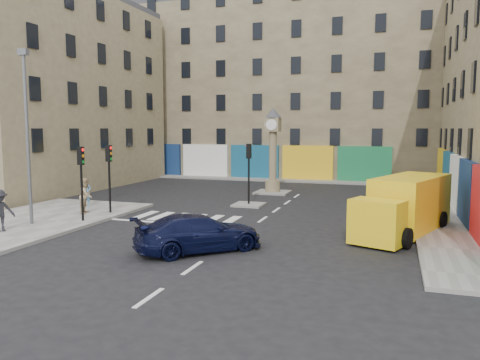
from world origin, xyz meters
The scene contains 18 objects.
ground centered at (0.00, 0.00, 0.00)m, with size 120.00×120.00×0.00m, color black.
sidewalk_left centered at (-11.00, -2.00, 0.07)m, with size 7.00×16.00×0.15m, color gray.
sidewalk_right centered at (8.70, 10.00, 0.07)m, with size 2.60×30.00×0.15m, color gray.
sidewalk_far centered at (-4.00, 22.20, 0.07)m, with size 32.00×2.40×0.15m, color gray.
island_near centered at (-2.00, 8.00, 0.06)m, with size 1.80×1.80×0.12m, color gray.
island_far centered at (-2.00, 14.00, 0.06)m, with size 2.40×2.40×0.12m, color gray.
building_far centered at (-4.00, 28.00, 8.50)m, with size 32.00×10.00×17.00m, color gray.
building_left centered at (-19.00, 12.00, 7.50)m, with size 8.00×20.00×15.00m, color #978763.
traffic_light_left_near centered at (-8.30, 0.20, 2.62)m, with size 0.28×0.22×3.70m.
traffic_light_left_far centered at (-8.30, 2.60, 2.62)m, with size 0.28×0.22×3.70m.
traffic_light_island centered at (-2.00, 8.00, 2.59)m, with size 0.28×0.22×3.70m.
lamp_post centered at (-10.20, -1.20, 4.79)m, with size 0.50×0.25×8.30m.
clock_pillar centered at (-2.00, 14.00, 3.55)m, with size 1.20×1.20×6.10m.
navy_sedan centered at (-0.68, -2.87, 0.72)m, with size 2.03×5.00×1.45m, color black.
yellow_van centered at (6.97, 2.86, 1.27)m, with size 4.45×7.29×2.55m.
pedestrian_blue centered at (-10.86, 3.99, 0.96)m, with size 0.59×0.39×1.62m, color #5A96CE.
pedestrian_tan centered at (-9.43, 2.04, 1.11)m, with size 0.94×0.73×1.93m, color tan.
pedestrian_dark centered at (-10.21, -3.07, 1.10)m, with size 1.22×0.70×1.89m, color black.
Camera 1 is at (6.39, -19.25, 4.74)m, focal length 35.00 mm.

